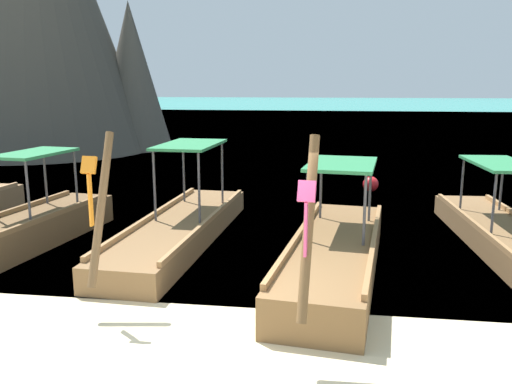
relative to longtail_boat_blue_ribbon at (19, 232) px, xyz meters
name	(u,v)px	position (x,y,z in m)	size (l,w,h in m)	color
ground	(222,344)	(4.81, -3.28, -0.38)	(120.00, 120.00, 0.00)	beige
sea_water	(320,110)	(4.81, 57.88, -0.37)	(120.00, 120.00, 0.00)	#2DB29E
longtail_boat_blue_ribbon	(19,232)	(0.00, 0.00, 0.00)	(1.77, 5.78, 2.50)	brown
longtail_boat_orange_ribbon	(180,227)	(3.03, 1.02, -0.06)	(1.69, 7.04, 2.61)	brown
longtail_boat_pink_ribbon	(335,254)	(6.26, -0.49, -0.01)	(2.06, 6.21, 2.71)	brown
longtail_boat_turquoise_ribbon	(510,240)	(9.66, 1.06, -0.08)	(1.59, 7.43, 2.42)	brown
mooring_buoy_near	(371,184)	(7.41, 6.91, -0.13)	(0.48, 0.48, 0.48)	red
mooring_buoy_far	(509,168)	(12.66, 10.69, -0.10)	(0.54, 0.54, 0.54)	white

